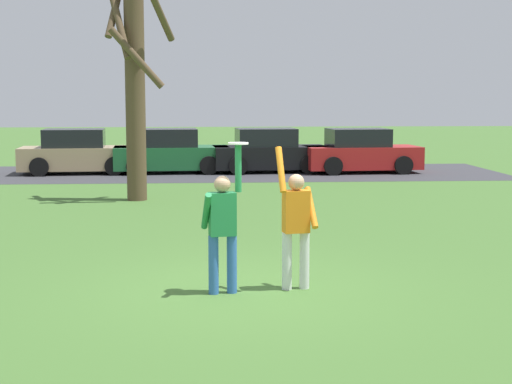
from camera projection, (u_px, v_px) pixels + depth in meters
The scene contains 10 objects.
ground_plane at pixel (244, 290), 10.94m from camera, with size 120.00×120.00×0.00m, color #426B2D.
person_catcher at pixel (223, 224), 10.63m from camera, with size 0.57×0.49×2.08m.
person_defender at pixel (296, 221), 10.88m from camera, with size 0.59×0.50×2.04m.
frisbee_disc at pixel (238, 143), 10.55m from camera, with size 0.28×0.28×0.02m, color white.
parked_car_tan at pixel (78, 153), 27.46m from camera, with size 4.21×2.25×1.59m.
parked_car_green at pixel (171, 153), 27.72m from camera, with size 4.21×2.25×1.59m.
parked_car_black at pixel (269, 152), 27.97m from camera, with size 4.21×2.25×1.59m.
parked_car_red at pixel (361, 152), 27.82m from camera, with size 4.21×2.25×1.59m.
parking_strip at pixel (224, 173), 27.72m from camera, with size 19.96×6.40×0.01m, color #38383D.
bare_tree_tall at pixel (135, 83), 20.07m from camera, with size 1.80×1.77×6.04m.
Camera 1 is at (-0.57, -10.68, 2.73)m, focal length 54.05 mm.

